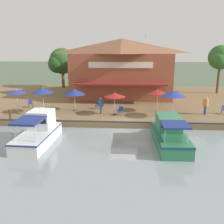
# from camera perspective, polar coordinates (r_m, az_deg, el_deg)

# --- Properties ---
(ground_plane) EXTENTS (220.00, 220.00, 0.00)m
(ground_plane) POSITION_cam_1_polar(r_m,az_deg,el_deg) (22.03, 2.61, -3.97)
(ground_plane) COLOR #4C5B47
(quay_deck) EXTENTS (22.00, 56.00, 0.60)m
(quay_deck) POSITION_cam_1_polar(r_m,az_deg,el_deg) (32.59, 2.99, 2.65)
(quay_deck) COLOR brown
(quay_deck) RESTS_ON ground
(quay_edge_fender) EXTENTS (0.20, 50.40, 0.10)m
(quay_edge_fender) POSITION_cam_1_polar(r_m,az_deg,el_deg) (21.93, 2.64, -2.28)
(quay_edge_fender) COLOR #2D2D33
(quay_edge_fender) RESTS_ON quay_deck
(waterfront_restaurant) EXTENTS (11.16, 13.21, 7.95)m
(waterfront_restaurant) POSITION_cam_1_polar(r_m,az_deg,el_deg) (34.30, 2.18, 10.25)
(waterfront_restaurant) COLOR brown
(waterfront_restaurant) RESTS_ON quay_deck
(patio_umbrella_mid_patio_right) EXTENTS (2.21, 2.21, 2.26)m
(patio_umbrella_mid_patio_right) POSITION_cam_1_polar(r_m,az_deg,el_deg) (25.99, -8.59, 4.56)
(patio_umbrella_mid_patio_right) COLOR #B7B7B7
(patio_umbrella_mid_patio_right) RESTS_ON quay_deck
(patio_umbrella_by_entrance) EXTENTS (2.01, 2.01, 2.28)m
(patio_umbrella_by_entrance) POSITION_cam_1_polar(r_m,az_deg,el_deg) (25.68, 10.38, 4.56)
(patio_umbrella_by_entrance) COLOR #B7B7B7
(patio_umbrella_by_entrance) RESTS_ON quay_deck
(patio_umbrella_mid_patio_left) EXTENTS (2.25, 2.25, 2.58)m
(patio_umbrella_mid_patio_left) POSITION_cam_1_polar(r_m,az_deg,el_deg) (23.70, 13.89, 4.14)
(patio_umbrella_mid_patio_left) COLOR #B7B7B7
(patio_umbrella_mid_patio_left) RESTS_ON quay_deck
(patio_umbrella_far_corner) EXTENTS (2.12, 2.12, 2.60)m
(patio_umbrella_far_corner) POSITION_cam_1_polar(r_m,az_deg,el_deg) (25.51, -15.63, 4.80)
(patio_umbrella_far_corner) COLOR #B7B7B7
(patio_umbrella_far_corner) RESTS_ON quay_deck
(patio_umbrella_back_row) EXTENTS (1.81, 1.81, 2.44)m
(patio_umbrella_back_row) POSITION_cam_1_polar(r_m,az_deg,el_deg) (26.20, -21.02, 4.41)
(patio_umbrella_back_row) COLOR #B7B7B7
(patio_umbrella_back_row) RESTS_ON quay_deck
(patio_umbrella_near_quay_edge) EXTENTS (2.06, 2.06, 2.19)m
(patio_umbrella_near_quay_edge) POSITION_cam_1_polar(r_m,az_deg,el_deg) (24.08, 0.64, 3.93)
(patio_umbrella_near_quay_edge) COLOR #B7B7B7
(patio_umbrella_near_quay_edge) RESTS_ON quay_deck
(cafe_chair_beside_entrance) EXTENTS (0.59, 0.59, 0.85)m
(cafe_chair_beside_entrance) POSITION_cam_1_polar(r_m,az_deg,el_deg) (28.78, -18.15, 1.94)
(cafe_chair_beside_entrance) COLOR navy
(cafe_chair_beside_entrance) RESTS_ON quay_deck
(cafe_chair_back_row_seat) EXTENTS (0.59, 0.59, 0.85)m
(cafe_chair_back_row_seat) POSITION_cam_1_polar(r_m,az_deg,el_deg) (27.01, 24.30, 0.58)
(cafe_chair_back_row_seat) COLOR navy
(cafe_chair_back_row_seat) RESTS_ON quay_deck
(cafe_chair_facing_river) EXTENTS (0.58, 0.58, 0.85)m
(cafe_chair_facing_river) POSITION_cam_1_polar(r_m,az_deg,el_deg) (24.15, 1.97, 0.35)
(cafe_chair_facing_river) COLOR navy
(cafe_chair_facing_river) RESTS_ON quay_deck
(cafe_chair_far_corner_seat) EXTENTS (0.55, 0.55, 0.85)m
(cafe_chair_far_corner_seat) POSITION_cam_1_polar(r_m,az_deg,el_deg) (26.80, -3.20, 1.76)
(cafe_chair_far_corner_seat) COLOR navy
(cafe_chair_far_corner_seat) RESTS_ON quay_deck
(person_near_entrance) EXTENTS (0.45, 0.45, 1.61)m
(person_near_entrance) POSITION_cam_1_polar(r_m,az_deg,el_deg) (24.57, -2.52, 1.85)
(person_near_entrance) COLOR #2D5193
(person_near_entrance) RESTS_ON quay_deck
(person_at_quay_edge) EXTENTS (0.50, 0.50, 1.78)m
(person_at_quay_edge) POSITION_cam_1_polar(r_m,az_deg,el_deg) (25.94, 20.64, 1.88)
(person_at_quay_edge) COLOR #2D5193
(person_at_quay_edge) RESTS_ON quay_deck
(motorboat_nearest_quay) EXTENTS (6.21, 2.32, 2.31)m
(motorboat_nearest_quay) POSITION_cam_1_polar(r_m,az_deg,el_deg) (19.67, -16.01, -4.18)
(motorboat_nearest_quay) COLOR white
(motorboat_nearest_quay) RESTS_ON river_water
(motorboat_distant_upstream) EXTENTS (6.34, 2.28, 2.03)m
(motorboat_distant_upstream) POSITION_cam_1_polar(r_m,az_deg,el_deg) (19.09, 12.81, -4.66)
(motorboat_distant_upstream) COLOR #287047
(motorboat_distant_upstream) RESTS_ON river_water
(mooring_post) EXTENTS (0.22, 0.22, 0.94)m
(mooring_post) POSITION_cam_1_polar(r_m,az_deg,el_deg) (24.48, -22.26, -0.54)
(mooring_post) COLOR #473323
(mooring_post) RESTS_ON quay_deck
(tree_upstream_bank) EXTENTS (4.36, 4.15, 6.37)m
(tree_upstream_bank) POSITION_cam_1_polar(r_m,az_deg,el_deg) (41.73, -11.57, 11.16)
(tree_upstream_bank) COLOR brown
(tree_upstream_bank) RESTS_ON quay_deck
(tree_behind_restaurant) EXTENTS (3.54, 3.37, 6.77)m
(tree_behind_restaurant) POSITION_cam_1_polar(r_m,az_deg,el_deg) (38.51, 23.45, 11.23)
(tree_behind_restaurant) COLOR brown
(tree_behind_restaurant) RESTS_ON quay_deck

